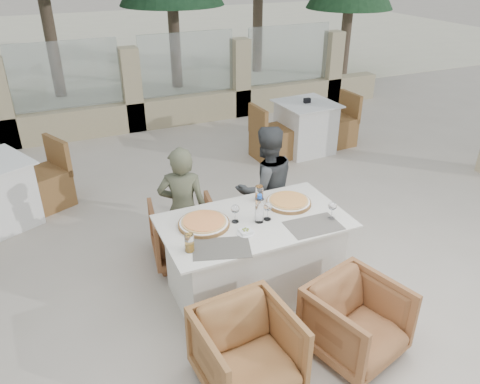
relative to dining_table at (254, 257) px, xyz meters
name	(u,v)px	position (x,y,z in m)	size (l,w,h in m)	color
ground	(254,294)	(-0.01, -0.05, -0.39)	(80.00, 80.00, 0.00)	#BAAF9F
sand_patch	(74,42)	(-0.01, 13.95, -0.38)	(30.00, 16.00, 0.01)	beige
perimeter_wall_far	(131,84)	(-0.01, 4.75, 0.42)	(10.00, 0.34, 1.60)	tan
dining_table	(254,257)	(0.00, 0.00, 0.00)	(1.60, 0.90, 0.77)	silver
placemat_near_left	(221,248)	(-0.41, -0.27, 0.39)	(0.45, 0.30, 0.00)	#534F47
placemat_near_right	(313,226)	(0.42, -0.28, 0.39)	(0.45, 0.30, 0.00)	#625D54
pizza_left	(204,223)	(-0.42, 0.10, 0.41)	(0.43, 0.43, 0.06)	#E5501F
pizza_right	(289,202)	(0.41, 0.13, 0.41)	(0.41, 0.41, 0.05)	#D0611C
water_bottle	(259,208)	(0.03, -0.04, 0.52)	(0.08, 0.08, 0.26)	#ADCCE4
wine_glass_centre	(235,212)	(-0.16, 0.04, 0.48)	(0.08, 0.08, 0.18)	white
wine_glass_near	(268,210)	(0.11, -0.03, 0.48)	(0.08, 0.08, 0.18)	silver
wine_glass_corner	(332,209)	(0.62, -0.24, 0.48)	(0.08, 0.08, 0.18)	white
beer_glass_left	(189,243)	(-0.65, -0.20, 0.46)	(0.07, 0.07, 0.15)	#C3841B
beer_glass_right	(259,194)	(0.19, 0.30, 0.46)	(0.07, 0.07, 0.15)	orange
olive_dish	(246,231)	(-0.15, -0.16, 0.41)	(0.11, 0.11, 0.04)	white
armchair_far_left	(184,232)	(-0.40, 0.79, -0.09)	(0.64, 0.66, 0.60)	#945C36
armchair_far_right	(271,223)	(0.50, 0.62, -0.12)	(0.57, 0.59, 0.53)	brown
armchair_near_left	(247,352)	(-0.48, -0.91, -0.08)	(0.66, 0.68, 0.62)	#956336
armchair_near_right	(356,321)	(0.41, -0.97, -0.08)	(0.65, 0.67, 0.61)	brown
diner_left	(183,210)	(-0.44, 0.65, 0.25)	(0.46, 0.30, 1.27)	#4F523C
diner_right	(266,188)	(0.45, 0.67, 0.28)	(0.65, 0.50, 1.33)	#3E4144
bg_table_b	(305,127)	(2.18, 2.73, 0.00)	(1.64, 0.82, 0.77)	silver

